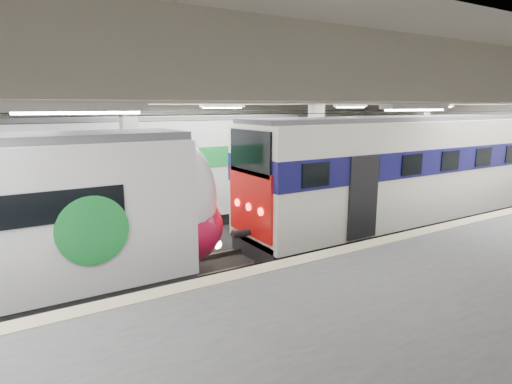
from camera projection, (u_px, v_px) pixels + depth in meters
station_hall at (284, 168)px, 12.00m from camera, size 36.00×24.00×5.75m
older_rer at (397, 171)px, 17.07m from camera, size 13.82×3.05×4.54m
far_train at (132, 172)px, 17.04m from camera, size 14.39×3.39×4.55m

